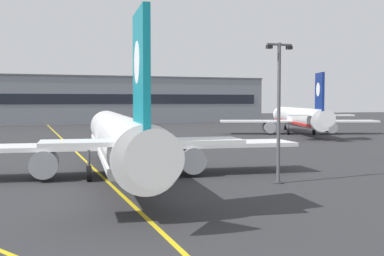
# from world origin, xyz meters

# --- Properties ---
(ground_plane) EXTENTS (400.00, 400.00, 0.00)m
(ground_plane) POSITION_xyz_m (0.00, 0.00, 0.00)
(ground_plane) COLOR #2D2D30
(taxiway_centreline) EXTENTS (6.93, 179.89, 0.01)m
(taxiway_centreline) POSITION_xyz_m (0.00, 30.00, 0.00)
(taxiway_centreline) COLOR yellow
(taxiway_centreline) RESTS_ON ground
(airliner_foreground) EXTENTS (32.36, 41.45, 11.65)m
(airliner_foreground) POSITION_xyz_m (0.68, 11.60, 3.37)
(airliner_foreground) COLOR white
(airliner_foreground) RESTS_ON ground
(airliner_background) EXTENTS (30.55, 38.54, 11.24)m
(airliner_background) POSITION_xyz_m (46.04, 53.94, 3.25)
(airliner_background) COLOR white
(airliner_background) RESTS_ON ground
(apron_lamp_post) EXTENTS (2.24, 0.90, 11.19)m
(apron_lamp_post) POSITION_xyz_m (11.89, 3.82, 5.89)
(apron_lamp_post) COLOR #515156
(apron_lamp_post) RESTS_ON ground
(safety_cone_by_nose_gear) EXTENTS (0.44, 0.44, 0.55)m
(safety_cone_by_nose_gear) POSITION_xyz_m (2.45, 28.84, 0.26)
(safety_cone_by_nose_gear) COLOR orange
(safety_cone_by_nose_gear) RESTS_ON ground
(terminal_building) EXTENTS (136.25, 12.40, 13.64)m
(terminal_building) POSITION_xyz_m (0.11, 115.65, 6.83)
(terminal_building) COLOR gray
(terminal_building) RESTS_ON ground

